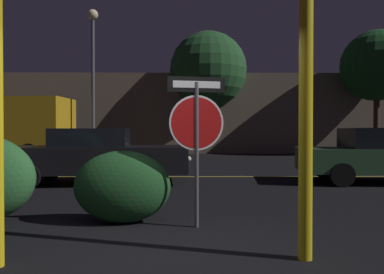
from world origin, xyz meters
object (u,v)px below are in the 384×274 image
object	(u,v)px
passing_car_2	(96,156)
passing_car_3	(383,156)
yellow_pole_right	(306,116)
tree_0	(208,70)
stop_sign	(197,122)
tree_1	(377,66)
hedge_bush_2	(122,187)
street_lamp	(93,57)
delivery_truck	(4,127)

from	to	relation	value
passing_car_2	passing_car_3	size ratio (longest dim) A/B	1.08
yellow_pole_right	tree_0	xyz separation A→B (m)	(-0.06, 19.22, 3.62)
stop_sign	tree_1	distance (m)	19.43
passing_car_3	tree_0	world-z (taller)	tree_0
hedge_bush_2	passing_car_3	xyz separation A→B (m)	(6.24, 4.37, 0.18)
hedge_bush_2	tree_0	distance (m)	18.31
stop_sign	hedge_bush_2	xyz separation A→B (m)	(-1.12, 0.27, -0.97)
tree_0	hedge_bush_2	bearing A→B (deg)	-97.17
stop_sign	tree_0	distance (m)	18.25
tree_1	passing_car_3	bearing A→B (deg)	-116.03
tree_0	tree_1	bearing A→B (deg)	-11.74
yellow_pole_right	passing_car_2	size ratio (longest dim) A/B	0.62
yellow_pole_right	street_lamp	bearing A→B (deg)	112.63
yellow_pole_right	tree_0	world-z (taller)	tree_0
hedge_bush_2	street_lamp	bearing A→B (deg)	106.18
hedge_bush_2	passing_car_3	size ratio (longest dim) A/B	0.32
tree_0	stop_sign	bearing A→B (deg)	-93.50
street_lamp	tree_1	distance (m)	15.67
passing_car_2	tree_1	distance (m)	17.90
hedge_bush_2	passing_car_2	size ratio (longest dim) A/B	0.30
hedge_bush_2	tree_0	xyz separation A→B (m)	(2.21, 17.58, 4.62)
hedge_bush_2	street_lamp	xyz separation A→B (m)	(-3.63, 12.50, 4.43)
yellow_pole_right	tree_1	size ratio (longest dim) A/B	0.43
passing_car_2	street_lamp	distance (m)	9.45
stop_sign	yellow_pole_right	size ratio (longest dim) A/B	0.70
passing_car_2	street_lamp	xyz separation A→B (m)	(-2.16, 8.17, 4.24)
stop_sign	street_lamp	distance (m)	14.06
tree_0	passing_car_3	bearing A→B (deg)	-73.02
tree_1	hedge_bush_2	bearing A→B (deg)	-126.94
passing_car_3	tree_0	distance (m)	14.51
tree_1	delivery_truck	bearing A→B (deg)	-171.10
passing_car_2	tree_0	bearing A→B (deg)	160.23
stop_sign	tree_0	size ratio (longest dim) A/B	0.29
hedge_bush_2	street_lamp	world-z (taller)	street_lamp
passing_car_3	delivery_truck	xyz separation A→B (m)	(-14.20, 8.15, 0.87)
hedge_bush_2	delivery_truck	bearing A→B (deg)	122.45
stop_sign	delivery_truck	xyz separation A→B (m)	(-9.08, 12.79, 0.08)
street_lamp	passing_car_3	bearing A→B (deg)	-39.48
passing_car_2	tree_1	world-z (taller)	tree_1
passing_car_2	tree_0	distance (m)	14.44
stop_sign	passing_car_3	bearing A→B (deg)	31.61
street_lamp	passing_car_2	bearing A→B (deg)	-75.19
stop_sign	yellow_pole_right	distance (m)	1.78
tree_1	stop_sign	bearing A→B (deg)	-123.76
stop_sign	street_lamp	xyz separation A→B (m)	(-4.75, 12.78, 3.46)
hedge_bush_2	tree_1	size ratio (longest dim) A/B	0.21
hedge_bush_2	passing_car_2	distance (m)	4.58
passing_car_3	tree_1	distance (m)	13.25
street_lamp	yellow_pole_right	bearing A→B (deg)	-67.37
delivery_truck	tree_1	xyz separation A→B (m)	(19.69, 3.08, 3.52)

